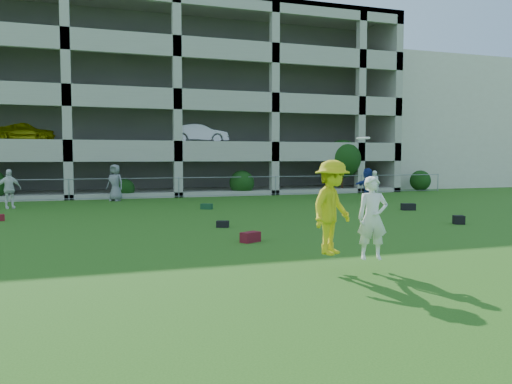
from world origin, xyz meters
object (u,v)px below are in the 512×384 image
object	(u,v)px
frisbee_contest	(340,209)
parking_garage	(159,108)
crate_d	(459,220)
bystander_e	(374,184)
bystander_b	(9,189)
bystander_d	(367,185)
bystander_c	(115,183)
stucco_building	(420,127)

from	to	relation	value
frisbee_contest	parking_garage	world-z (taller)	parking_garage
crate_d	parking_garage	size ratio (longest dim) A/B	0.01
bystander_e	parking_garage	bearing A→B (deg)	-5.88
frisbee_contest	parking_garage	bearing A→B (deg)	90.23
bystander_b	parking_garage	xyz separation A→B (m)	(8.39, 12.46, 5.11)
bystander_e	crate_d	xyz separation A→B (m)	(-3.23, -10.86, -0.64)
bystander_e	frisbee_contest	size ratio (longest dim) A/B	0.63
bystander_d	parking_garage	world-z (taller)	parking_garage
bystander_e	crate_d	bearing A→B (deg)	116.67
frisbee_contest	crate_d	bearing A→B (deg)	35.24
bystander_c	bystander_e	size ratio (longest dim) A/B	1.24
crate_d	parking_garage	distance (m)	25.12
bystander_e	bystander_c	bearing A→B (deg)	33.21
stucco_building	parking_garage	distance (m)	23.04
bystander_d	bystander_c	bearing A→B (deg)	-50.32
bystander_c	parking_garage	bearing A→B (deg)	105.33
frisbee_contest	stucco_building	bearing A→B (deg)	51.48
crate_d	parking_garage	xyz separation A→B (m)	(-7.50, 23.25, 5.86)
bystander_d	frisbee_contest	xyz separation A→B (m)	(-8.89, -13.94, 0.39)
stucco_building	parking_garage	world-z (taller)	parking_garage
bystander_d	bystander_b	bearing A→B (deg)	-36.75
stucco_building	crate_d	bearing A→B (deg)	-123.38
bystander_c	bystander_e	distance (m)	14.55
stucco_building	bystander_d	xyz separation A→B (m)	(-14.01, -14.83, -4.11)
bystander_d	crate_d	xyz separation A→B (m)	(-1.51, -8.72, -0.74)
bystander_c	bystander_e	world-z (taller)	bystander_c
parking_garage	bystander_c	bearing A→B (deg)	-110.05
bystander_c	bystander_b	bearing A→B (deg)	-116.09
bystander_e	crate_d	size ratio (longest dim) A/B	4.52
bystander_e	frisbee_contest	distance (m)	19.27
bystander_c	frisbee_contest	size ratio (longest dim) A/B	0.78
bystander_d	bystander_e	distance (m)	2.75
bystander_e	stucco_building	bearing A→B (deg)	-90.82
bystander_d	parking_garage	bearing A→B (deg)	-88.20
stucco_building	bystander_b	distance (m)	34.14
bystander_d	parking_garage	xyz separation A→B (m)	(-9.00, 14.53, 5.12)
bystander_d	bystander_e	size ratio (longest dim) A/B	1.13
bystander_e	crate_d	world-z (taller)	bystander_e
bystander_c	crate_d	distance (m)	17.41
bystander_d	frisbee_contest	size ratio (longest dim) A/B	0.71
stucco_building	frisbee_contest	xyz separation A→B (m)	(-22.90, -28.77, -3.72)
bystander_e	parking_garage	size ratio (longest dim) A/B	0.05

